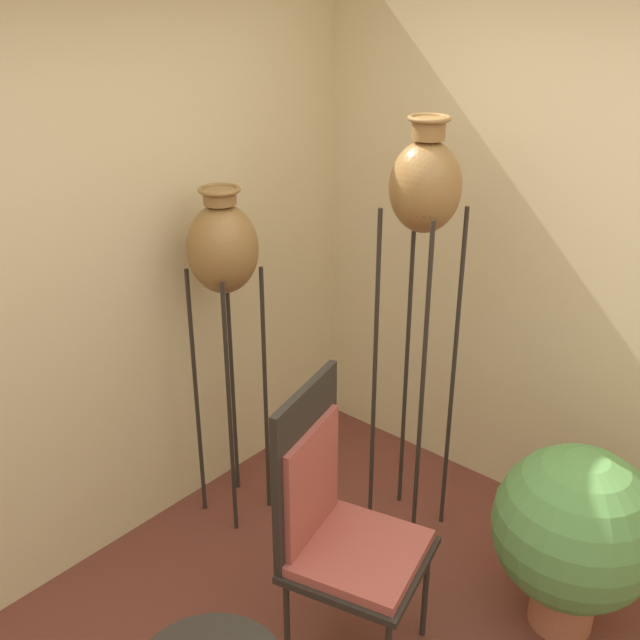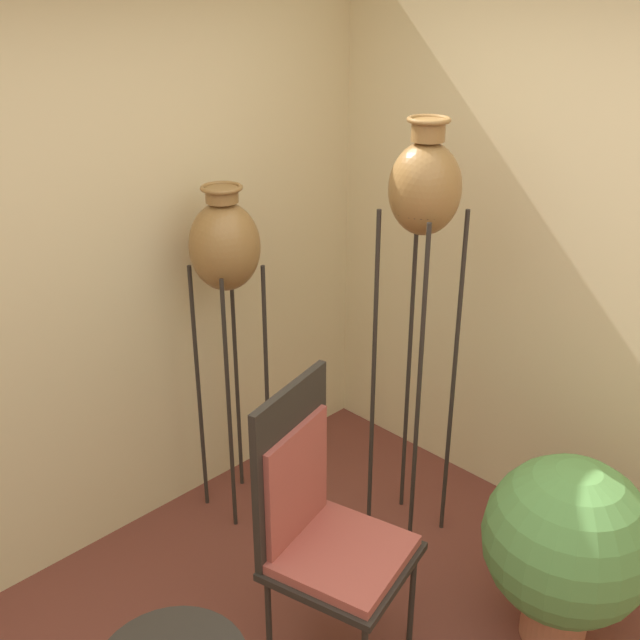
# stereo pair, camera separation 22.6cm
# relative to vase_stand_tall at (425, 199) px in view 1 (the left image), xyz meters

# --- Properties ---
(wall_back) EXTENTS (7.37, 0.06, 2.70)m
(wall_back) POSITION_rel_vase_stand_tall_xyz_m (-1.08, 1.02, -0.32)
(wall_back) COLOR beige
(wall_back) RESTS_ON ground_plane
(wall_right) EXTENTS (0.06, 7.37, 2.70)m
(wall_right) POSITION_rel_vase_stand_tall_xyz_m (0.64, -0.69, -0.32)
(wall_right) COLOR beige
(wall_right) RESTS_ON ground_plane
(vase_stand_tall) EXTENTS (0.30, 0.30, 2.00)m
(vase_stand_tall) POSITION_rel_vase_stand_tall_xyz_m (0.00, 0.00, 0.00)
(vase_stand_tall) COLOR #28231E
(vase_stand_tall) RESTS_ON ground_plane
(vase_stand_medium) EXTENTS (0.32, 0.32, 1.68)m
(vase_stand_medium) POSITION_rel_vase_stand_tall_xyz_m (-0.46, 0.73, -0.29)
(vase_stand_medium) COLOR #28231E
(vase_stand_medium) RESTS_ON ground_plane
(chair) EXTENTS (0.59, 0.59, 1.17)m
(chair) POSITION_rel_vase_stand_tall_xyz_m (-0.81, -0.21, -1.03)
(chair) COLOR #28231E
(chair) RESTS_ON ground_plane
(potted_plant) EXTENTS (0.66, 0.66, 0.83)m
(potted_plant) POSITION_rel_vase_stand_tall_xyz_m (-0.09, -0.86, -1.19)
(potted_plant) COLOR #B26647
(potted_plant) RESTS_ON ground_plane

